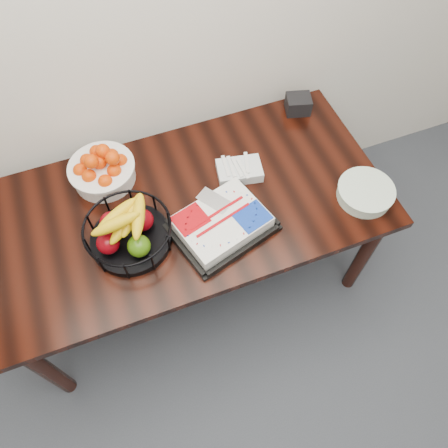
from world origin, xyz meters
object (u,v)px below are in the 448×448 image
object	(u,v)px
fruit_basket	(129,232)
tangerine_bowl	(101,168)
cake_tray	(221,223)
plate_stack	(365,193)
table	(188,214)
napkin_box	(298,104)

from	to	relation	value
fruit_basket	tangerine_bowl	bearing A→B (deg)	94.81
cake_tray	plate_stack	distance (m)	0.66
table	plate_stack	xyz separation A→B (m)	(0.76, -0.25, 0.12)
cake_tray	fruit_basket	world-z (taller)	fruit_basket
table	napkin_box	size ratio (longest dim) A/B	14.80
tangerine_bowl	plate_stack	xyz separation A→B (m)	(1.07, -0.52, -0.05)
tangerine_bowl	table	bearing A→B (deg)	-40.86
cake_tray	fruit_basket	size ratio (longest dim) A/B	1.34
tangerine_bowl	plate_stack	distance (m)	1.19
table	tangerine_bowl	size ratio (longest dim) A/B	5.97
fruit_basket	napkin_box	distance (m)	1.09
fruit_basket	plate_stack	world-z (taller)	fruit_basket
plate_stack	napkin_box	xyz separation A→B (m)	(-0.04, 0.60, 0.01)
table	plate_stack	size ratio (longest dim) A/B	7.07
cake_tray	napkin_box	bearing A→B (deg)	40.41
plate_stack	tangerine_bowl	bearing A→B (deg)	154.21
tangerine_bowl	plate_stack	world-z (taller)	tangerine_bowl
tangerine_bowl	cake_tray	bearing A→B (deg)	-47.11
plate_stack	cake_tray	bearing A→B (deg)	173.52
cake_tray	fruit_basket	xyz separation A→B (m)	(-0.38, 0.08, 0.04)
plate_stack	napkin_box	bearing A→B (deg)	94.13
tangerine_bowl	napkin_box	bearing A→B (deg)	4.58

